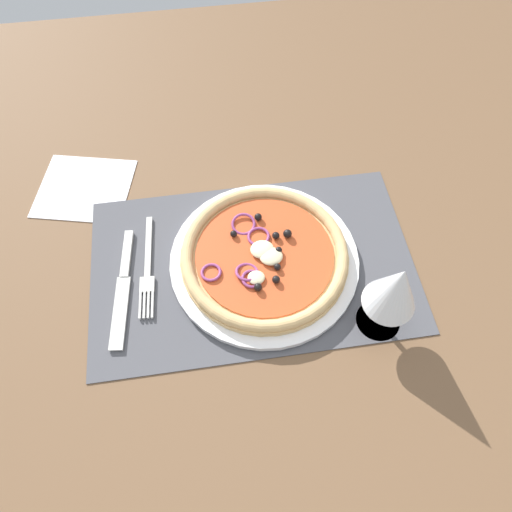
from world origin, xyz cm
name	(u,v)px	position (x,y,z in cm)	size (l,w,h in cm)	color
ground_plane	(253,268)	(0.00, 0.00, -1.20)	(190.00, 140.00, 2.40)	brown
placemat	(252,264)	(0.00, 0.00, 0.20)	(49.91, 30.81, 0.40)	#4C4C51
plate	(264,261)	(-1.86, 0.18, 0.91)	(29.16, 29.16, 1.02)	white
pizza	(264,256)	(-1.82, 0.18, 2.50)	(25.71, 25.71, 2.66)	tan
fork	(148,271)	(16.16, -0.84, 0.62)	(2.55, 18.06, 0.44)	silver
knife	(123,288)	(19.91, 1.65, 0.65)	(3.69, 20.06, 0.62)	silver
wine_glass	(395,290)	(-16.73, 12.07, 10.09)	(7.20, 7.20, 14.90)	silver
napkin	(84,188)	(26.59, -19.20, 0.18)	(15.47, 13.93, 0.36)	white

